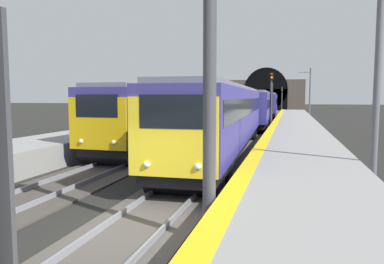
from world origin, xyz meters
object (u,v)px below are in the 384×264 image
railway_signal_far (282,97)px  catenary_mast_far (376,83)px  train_main_approaching (257,106)px  railway_signal_mid (271,97)px  catenary_mast_near (310,93)px  overhead_signal_gantry (41,12)px  train_adjacent_platform (204,108)px

railway_signal_far → catenary_mast_far: 65.98m
train_main_approaching → railway_signal_mid: railway_signal_mid is taller
railway_signal_mid → catenary_mast_near: catenary_mast_near is taller
overhead_signal_gantry → catenary_mast_near: bearing=-9.8°
railway_signal_far → overhead_signal_gantry: (-71.34, 3.93, 1.94)m
railway_signal_far → overhead_signal_gantry: size_ratio=0.64×
train_adjacent_platform → catenary_mast_near: catenary_mast_near is taller
railway_signal_mid → railway_signal_far: bearing=-180.0°
catenary_mast_far → catenary_mast_near: bearing=-0.0°
railway_signal_far → catenary_mast_near: (-23.22, -4.38, 0.54)m
train_main_approaching → railway_signal_mid: (-5.75, -1.78, 1.02)m
railway_signal_far → catenary_mast_near: bearing=10.7°
train_main_approaching → catenary_mast_near: bearing=156.0°
train_adjacent_platform → railway_signal_mid: (1.23, -6.08, 0.99)m
train_main_approaching → catenary_mast_far: bearing=10.9°
railway_signal_far → overhead_signal_gantry: overhead_signal_gantry is taller
train_adjacent_platform → railway_signal_far: size_ratio=7.44×
train_main_approaching → train_adjacent_platform: (-6.98, 4.29, 0.03)m
catenary_mast_far → train_main_approaching: bearing=12.6°
train_adjacent_platform → railway_signal_far: 45.63m
train_main_approaching → catenary_mast_far: size_ratio=8.77×
catenary_mast_far → railway_signal_mid: bearing=11.3°
railway_signal_far → train_main_approaching: bearing=-2.7°
train_main_approaching → railway_signal_far: bearing=175.6°
train_adjacent_platform → overhead_signal_gantry: overhead_signal_gantry is taller
train_adjacent_platform → catenary_mast_far: (-20.62, -10.44, 1.44)m
railway_signal_far → catenary_mast_far: catenary_mast_far is taller
railway_signal_far → catenary_mast_near: catenary_mast_near is taller
railway_signal_mid → catenary_mast_far: 22.29m
train_main_approaching → catenary_mast_near: 16.31m
train_main_approaching → railway_signal_mid: 6.10m
railway_signal_mid → catenary_mast_far: catenary_mast_far is taller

